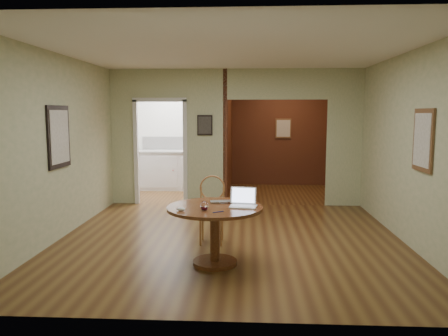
# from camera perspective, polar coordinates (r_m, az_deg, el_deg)

# --- Properties ---
(floor) EXTENTS (5.00, 5.00, 0.00)m
(floor) POSITION_cam_1_polar(r_m,az_deg,el_deg) (6.45, 0.77, -9.41)
(floor) COLOR #492B14
(floor) RESTS_ON ground
(room_shell) EXTENTS (5.20, 7.50, 5.00)m
(room_shell) POSITION_cam_1_polar(r_m,az_deg,el_deg) (9.31, -1.33, 3.80)
(room_shell) COLOR white
(room_shell) RESTS_ON ground
(dining_table) EXTENTS (1.16, 1.16, 0.72)m
(dining_table) POSITION_cam_1_polar(r_m,az_deg,el_deg) (5.33, -1.20, -7.00)
(dining_table) COLOR brown
(dining_table) RESTS_ON ground
(chair) EXTENTS (0.41, 0.41, 0.95)m
(chair) POSITION_cam_1_polar(r_m,az_deg,el_deg) (6.25, -1.60, -4.92)
(chair) COLOR #A7643B
(chair) RESTS_ON ground
(open_laptop) EXTENTS (0.34, 0.32, 0.22)m
(open_laptop) POSITION_cam_1_polar(r_m,az_deg,el_deg) (5.29, 2.52, -4.33)
(open_laptop) COLOR white
(open_laptop) RESTS_ON dining_table
(closed_laptop) EXTENTS (0.34, 0.25, 0.02)m
(closed_laptop) POSITION_cam_1_polar(r_m,az_deg,el_deg) (5.44, -0.11, -4.53)
(closed_laptop) COLOR #AAAAAE
(closed_laptop) RESTS_ON dining_table
(mouse) EXTENTS (0.11, 0.07, 0.04)m
(mouse) POSITION_cam_1_polar(r_m,az_deg,el_deg) (5.06, -5.66, -5.37)
(mouse) COLOR white
(mouse) RESTS_ON dining_table
(wine_glass) EXTENTS (0.09, 0.09, 0.11)m
(wine_glass) POSITION_cam_1_polar(r_m,az_deg,el_deg) (5.07, -2.58, -4.95)
(wine_glass) COLOR white
(wine_glass) RESTS_ON dining_table
(pen) EXTENTS (0.12, 0.08, 0.01)m
(pen) POSITION_cam_1_polar(r_m,az_deg,el_deg) (4.98, -0.77, -5.75)
(pen) COLOR navy
(pen) RESTS_ON dining_table
(kitchen_cabinet) EXTENTS (2.06, 0.60, 0.94)m
(kitchen_cabinet) POSITION_cam_1_polar(r_m,az_deg,el_deg) (10.58, -5.61, -0.25)
(kitchen_cabinet) COLOR white
(kitchen_cabinet) RESTS_ON ground
(grocery_bag) EXTENTS (0.31, 0.28, 0.26)m
(grocery_bag) POSITION_cam_1_polar(r_m,az_deg,el_deg) (10.45, -2.56, 2.98)
(grocery_bag) COLOR beige
(grocery_bag) RESTS_ON kitchen_cabinet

